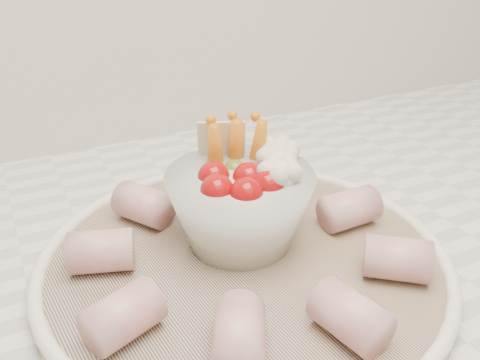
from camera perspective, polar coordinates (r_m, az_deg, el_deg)
name	(u,v)px	position (r m, az deg, el deg)	size (l,w,h in m)	color
serving_platter	(244,261)	(0.47, 0.44, -8.64)	(0.39, 0.39, 0.02)	navy
veggie_bowl	(242,202)	(0.47, 0.21, -2.33)	(0.13, 0.13, 0.11)	silver
cured_meat_rolls	(244,240)	(0.46, 0.45, -6.43)	(0.29, 0.30, 0.04)	#BA5562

